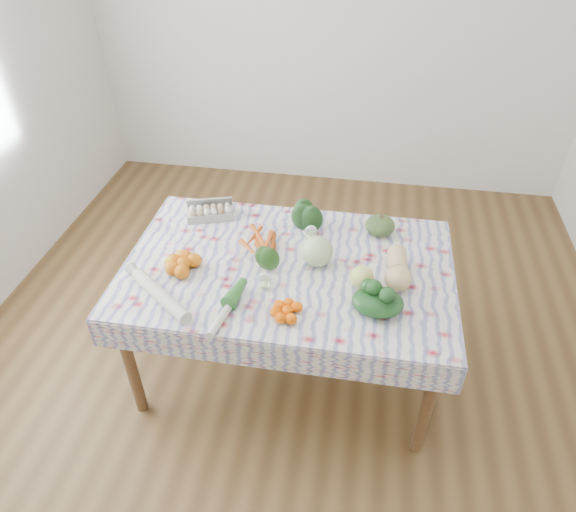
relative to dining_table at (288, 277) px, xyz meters
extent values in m
plane|color=brown|center=(0.00, 0.00, -0.68)|extent=(4.50, 4.50, 0.00)
cube|color=silver|center=(0.00, 2.25, 0.72)|extent=(4.00, 0.04, 2.80)
cube|color=brown|center=(0.00, 0.00, 0.05)|extent=(1.60, 1.00, 0.04)
cylinder|color=brown|center=(-0.74, -0.44, -0.32)|extent=(0.06, 0.06, 0.71)
cylinder|color=brown|center=(0.74, -0.44, -0.32)|extent=(0.06, 0.06, 0.71)
cylinder|color=brown|center=(-0.74, 0.44, -0.32)|extent=(0.06, 0.06, 0.71)
cylinder|color=brown|center=(0.74, 0.44, -0.32)|extent=(0.06, 0.06, 0.71)
cube|color=silver|center=(0.00, 0.00, 0.08)|extent=(1.66, 1.06, 0.01)
cube|color=#9D9D99|center=(-0.50, 0.34, 0.12)|extent=(0.28, 0.18, 0.07)
cube|color=#D35416|center=(-0.15, 0.10, 0.11)|extent=(0.28, 0.27, 0.04)
ellipsoid|color=#1B3D18|center=(0.06, 0.30, 0.16)|extent=(0.21, 0.20, 0.15)
ellipsoid|color=#3C5527|center=(0.45, 0.35, 0.14)|extent=(0.21, 0.21, 0.10)
sphere|color=#B7D68B|center=(0.14, 0.03, 0.16)|extent=(0.20, 0.20, 0.16)
ellipsoid|color=#DEB778|center=(0.54, -0.01, 0.15)|extent=(0.13, 0.28, 0.13)
cube|color=orange|center=(-0.51, -0.12, 0.12)|extent=(0.29, 0.29, 0.08)
ellipsoid|color=#234C18|center=(-0.10, -0.11, 0.13)|extent=(0.16, 0.16, 0.10)
cube|color=#FE5D00|center=(0.06, -0.35, 0.11)|extent=(0.21, 0.21, 0.05)
sphere|color=#DEE06D|center=(0.38, -0.10, 0.14)|extent=(0.13, 0.13, 0.12)
ellipsoid|color=#123513|center=(0.45, -0.25, 0.14)|extent=(0.28, 0.25, 0.10)
cylinder|color=beige|center=(-0.54, -0.35, 0.12)|extent=(0.39, 0.32, 0.06)
cylinder|color=beige|center=(-0.22, -0.38, 0.10)|extent=(0.10, 0.35, 0.04)
camera|label=1|loc=(0.33, -1.98, 1.74)|focal=32.00mm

